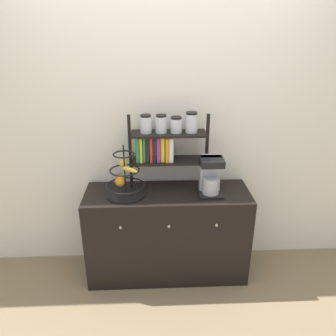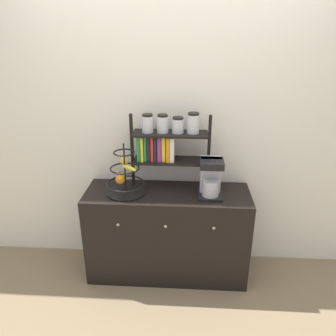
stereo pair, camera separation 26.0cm
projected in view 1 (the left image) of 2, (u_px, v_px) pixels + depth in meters
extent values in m
plane|color=#847051|center=(169.00, 288.00, 2.78)|extent=(12.00, 12.00, 0.00)
cube|color=silver|center=(166.00, 124.00, 2.74)|extent=(7.00, 0.05, 2.60)
cube|color=black|center=(167.00, 233.00, 2.84)|extent=(1.36, 0.46, 0.79)
sphere|color=#B2AD8C|center=(120.00, 228.00, 2.52)|extent=(0.02, 0.02, 0.02)
sphere|color=#B2AD8C|center=(169.00, 226.00, 2.53)|extent=(0.02, 0.02, 0.02)
sphere|color=#B2AD8C|center=(217.00, 225.00, 2.55)|extent=(0.02, 0.02, 0.02)
cube|color=black|center=(210.00, 193.00, 2.66)|extent=(0.19, 0.21, 0.02)
cube|color=#B7B7BC|center=(210.00, 172.00, 2.65)|extent=(0.16, 0.08, 0.29)
cylinder|color=#B7B7BC|center=(211.00, 186.00, 2.61)|extent=(0.13, 0.13, 0.13)
cube|color=black|center=(212.00, 162.00, 2.54)|extent=(0.18, 0.17, 0.06)
cylinder|color=black|center=(126.00, 194.00, 2.64)|extent=(0.31, 0.31, 0.01)
cylinder|color=black|center=(125.00, 170.00, 2.56)|extent=(0.01, 0.01, 0.42)
torus|color=black|center=(125.00, 185.00, 2.61)|extent=(0.31, 0.31, 0.01)
torus|color=black|center=(125.00, 170.00, 2.56)|extent=(0.24, 0.24, 0.01)
torus|color=black|center=(124.00, 154.00, 2.51)|extent=(0.17, 0.17, 0.01)
sphere|color=red|center=(120.00, 178.00, 2.66)|extent=(0.07, 0.07, 0.07)
sphere|color=#6BAD33|center=(121.00, 178.00, 2.65)|extent=(0.07, 0.07, 0.07)
sphere|color=orange|center=(120.00, 182.00, 2.59)|extent=(0.08, 0.08, 0.08)
ellipsoid|color=yellow|center=(130.00, 170.00, 2.51)|extent=(0.14, 0.12, 0.04)
sphere|color=gold|center=(123.00, 163.00, 2.60)|extent=(0.07, 0.07, 0.07)
cube|color=black|center=(130.00, 153.00, 2.66)|extent=(0.02, 0.02, 0.62)
cube|color=black|center=(207.00, 151.00, 2.68)|extent=(0.02, 0.02, 0.62)
cube|color=black|center=(169.00, 161.00, 2.70)|extent=(0.60, 0.20, 0.02)
cube|color=black|center=(169.00, 134.00, 2.61)|extent=(0.60, 0.20, 0.02)
cube|color=#2D8C47|center=(138.00, 148.00, 2.64)|extent=(0.03, 0.14, 0.20)
cube|color=yellow|center=(141.00, 148.00, 2.65)|extent=(0.02, 0.16, 0.20)
cube|color=#2D8C47|center=(144.00, 148.00, 2.65)|extent=(0.02, 0.13, 0.20)
cube|color=black|center=(148.00, 148.00, 2.65)|extent=(0.03, 0.14, 0.20)
cube|color=red|center=(151.00, 148.00, 2.65)|extent=(0.02, 0.15, 0.20)
cube|color=black|center=(154.00, 148.00, 2.65)|extent=(0.02, 0.15, 0.20)
cube|color=#8C338C|center=(158.00, 148.00, 2.65)|extent=(0.03, 0.15, 0.20)
cube|color=yellow|center=(162.00, 148.00, 2.65)|extent=(0.03, 0.13, 0.20)
cube|color=orange|center=(167.00, 148.00, 2.65)|extent=(0.03, 0.16, 0.20)
cube|color=white|center=(171.00, 148.00, 2.66)|extent=(0.03, 0.15, 0.20)
cylinder|color=silver|center=(146.00, 125.00, 2.57)|extent=(0.09, 0.09, 0.13)
cylinder|color=black|center=(146.00, 116.00, 2.54)|extent=(0.08, 0.08, 0.02)
cylinder|color=silver|center=(161.00, 125.00, 2.58)|extent=(0.09, 0.09, 0.13)
cylinder|color=black|center=(161.00, 116.00, 2.55)|extent=(0.08, 0.08, 0.02)
cylinder|color=silver|center=(176.00, 126.00, 2.59)|extent=(0.09, 0.09, 0.11)
cylinder|color=black|center=(176.00, 118.00, 2.56)|extent=(0.08, 0.08, 0.02)
cylinder|color=silver|center=(191.00, 123.00, 2.58)|extent=(0.10, 0.10, 0.15)
cylinder|color=black|center=(192.00, 113.00, 2.55)|extent=(0.09, 0.09, 0.02)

